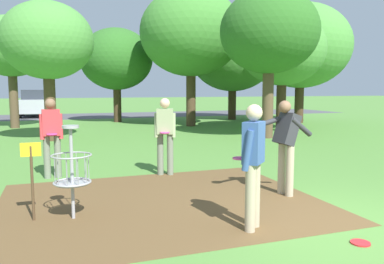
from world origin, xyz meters
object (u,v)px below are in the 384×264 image
(player_waiting_right, at_px, (51,133))
(tree_mid_left, at_px, (116,59))
(frisbee_by_tee, at_px, (261,157))
(parked_car_leftmost, at_px, (35,103))
(player_throwing, at_px, (286,141))
(disc_golf_basket, at_px, (68,169))
(tree_far_right, at_px, (269,32))
(frisbee_far_left, at_px, (360,243))
(tree_near_left, at_px, (282,49))
(tree_far_left, at_px, (47,41))
(tree_mid_center, at_px, (301,46))
(player_foreground_watching, at_px, (253,159))
(tree_mid_right, at_px, (191,33))
(tree_near_right, at_px, (233,55))
(player_waiting_left, at_px, (165,132))
(tree_far_center, at_px, (11,47))

(player_waiting_right, xyz_separation_m, tree_mid_left, (3.42, 13.71, 2.61))
(frisbee_by_tee, bearing_deg, parked_car_leftmost, 109.45)
(player_throwing, relative_size, parked_car_leftmost, 0.41)
(disc_golf_basket, bearing_deg, tree_far_right, 43.97)
(frisbee_far_left, xyz_separation_m, tree_far_right, (4.24, 9.52, 4.05))
(tree_near_left, bearing_deg, tree_far_left, -179.11)
(player_waiting_right, bearing_deg, tree_mid_center, 37.00)
(player_foreground_watching, relative_size, tree_mid_right, 0.25)
(player_waiting_right, relative_size, tree_mid_right, 0.25)
(tree_mid_left, bearing_deg, frisbee_by_tee, -80.90)
(tree_near_right, bearing_deg, frisbee_by_tee, -111.76)
(tree_mid_left, height_order, parked_car_leftmost, tree_mid_left)
(tree_far_left, bearing_deg, frisbee_far_left, -71.87)
(disc_golf_basket, relative_size, player_foreground_watching, 0.81)
(tree_near_left, bearing_deg, player_waiting_left, -136.37)
(tree_far_center, bearing_deg, tree_near_left, -24.72)
(disc_golf_basket, relative_size, frisbee_by_tee, 5.92)
(player_throwing, xyz_separation_m, player_waiting_right, (-3.97, 2.80, -0.02))
(tree_mid_right, bearing_deg, player_waiting_right, -123.48)
(tree_mid_right, distance_m, tree_far_right, 5.71)
(disc_golf_basket, bearing_deg, parked_car_leftmost, 93.85)
(tree_mid_right, distance_m, tree_far_center, 8.72)
(tree_far_left, bearing_deg, disc_golf_basket, -87.82)
(player_foreground_watching, distance_m, tree_far_right, 10.57)
(tree_near_left, bearing_deg, player_waiting_right, -146.17)
(tree_mid_right, xyz_separation_m, tree_far_center, (-8.48, 1.87, -0.79))
(tree_mid_right, relative_size, tree_far_left, 1.37)
(disc_golf_basket, distance_m, tree_mid_right, 14.92)
(tree_mid_left, distance_m, tree_mid_right, 5.02)
(frisbee_by_tee, distance_m, tree_mid_center, 12.48)
(player_throwing, relative_size, tree_near_left, 0.32)
(player_waiting_left, xyz_separation_m, tree_mid_center, (10.62, 10.30, 3.29))
(player_waiting_left, height_order, player_waiting_right, same)
(frisbee_far_left, bearing_deg, player_throwing, 81.41)
(player_throwing, xyz_separation_m, tree_far_center, (-5.82, 14.70, 2.92))
(tree_mid_center, bearing_deg, player_waiting_right, -143.00)
(player_waiting_left, height_order, frisbee_by_tee, player_waiting_left)
(tree_far_right, xyz_separation_m, parked_car_leftmost, (-9.16, 15.50, -3.14))
(tree_mid_center, relative_size, tree_far_left, 1.31)
(tree_mid_right, bearing_deg, player_waiting_left, -112.02)
(player_waiting_right, height_order, parked_car_leftmost, parked_car_leftmost)
(tree_far_center, bearing_deg, tree_far_right, -37.33)
(tree_mid_center, distance_m, tree_far_right, 7.37)
(disc_golf_basket, xyz_separation_m, parked_car_leftmost, (-1.54, 22.85, 0.17))
(tree_mid_right, bearing_deg, tree_mid_left, 131.00)
(player_waiting_right, bearing_deg, tree_near_right, 51.66)
(player_throwing, distance_m, tree_far_left, 10.40)
(frisbee_far_left, relative_size, parked_car_leftmost, 0.06)
(frisbee_far_left, xyz_separation_m, tree_near_left, (6.14, 11.58, 3.66))
(frisbee_by_tee, height_order, tree_mid_center, tree_mid_center)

